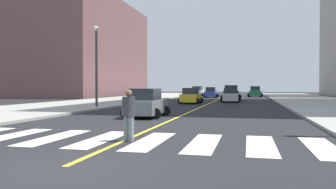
% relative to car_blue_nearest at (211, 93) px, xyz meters
% --- Properties ---
extents(ground_plane, '(220.00, 220.00, 0.00)m').
position_rel_car_blue_nearest_xyz_m(ground_plane, '(1.88, -49.35, -0.81)').
color(ground_plane, black).
extents(sidewalk_kerb_west, '(10.00, 120.00, 0.15)m').
position_rel_car_blue_nearest_xyz_m(sidewalk_kerb_west, '(-10.32, -29.35, -0.73)').
color(sidewalk_kerb_west, '#9E9B93').
rests_on(sidewalk_kerb_west, ground).
extents(crosswalk_paint, '(13.50, 4.00, 0.01)m').
position_rel_car_blue_nearest_xyz_m(crosswalk_paint, '(1.88, -45.35, -0.80)').
color(crosswalk_paint, silver).
rests_on(crosswalk_paint, ground).
extents(lane_divider_paint, '(0.16, 80.00, 0.01)m').
position_rel_car_blue_nearest_xyz_m(lane_divider_paint, '(1.88, -9.35, -0.80)').
color(lane_divider_paint, yellow).
rests_on(lane_divider_paint, ground).
extents(low_rise_brick_west, '(16.00, 32.00, 18.00)m').
position_rel_car_blue_nearest_xyz_m(low_rise_brick_west, '(-25.16, 4.55, 8.20)').
color(low_rise_brick_west, brown).
rests_on(low_rise_brick_west, ground).
extents(car_blue_nearest, '(2.44, 3.88, 1.72)m').
position_rel_car_blue_nearest_xyz_m(car_blue_nearest, '(0.00, 0.00, 0.00)').
color(car_blue_nearest, '#2D479E').
rests_on(car_blue_nearest, ground).
extents(car_yellow_second, '(2.41, 3.82, 1.69)m').
position_rel_car_blue_nearest_xyz_m(car_yellow_second, '(-0.02, -20.18, -0.02)').
color(car_yellow_second, gold).
rests_on(car_yellow_second, ground).
extents(car_green_third, '(2.71, 4.28, 1.89)m').
position_rel_car_blue_nearest_xyz_m(car_green_third, '(7.16, 5.24, 0.08)').
color(car_green_third, '#236B42').
rests_on(car_green_third, ground).
extents(car_white_fourth, '(2.73, 4.27, 1.88)m').
position_rel_car_blue_nearest_xyz_m(car_white_fourth, '(-3.38, 7.81, 0.07)').
color(car_white_fourth, silver).
rests_on(car_white_fourth, ground).
extents(car_silver_fifth, '(2.49, 3.88, 1.70)m').
position_rel_car_blue_nearest_xyz_m(car_silver_fifth, '(3.94, -15.94, -0.01)').
color(car_silver_fifth, '#B7B7BC').
rests_on(car_silver_fifth, ground).
extents(car_gray_sixth, '(2.43, 3.87, 1.72)m').
position_rel_car_blue_nearest_xyz_m(car_gray_sixth, '(0.02, -36.77, -0.00)').
color(car_gray_sixth, slate).
rests_on(car_gray_sixth, ground).
extents(car_black_seventh, '(2.83, 4.52, 2.02)m').
position_rel_car_blue_nearest_xyz_m(car_black_seventh, '(3.65, -7.72, 0.14)').
color(car_black_seventh, black).
rests_on(car_black_seventh, ground).
extents(pedestrian_crossing, '(0.43, 0.43, 1.74)m').
position_rel_car_blue_nearest_xyz_m(pedestrian_crossing, '(2.09, -45.60, 0.15)').
color(pedestrian_crossing, slate).
rests_on(pedestrian_crossing, ground).
extents(street_lamp, '(0.44, 0.44, 6.78)m').
position_rel_car_blue_nearest_xyz_m(street_lamp, '(-6.50, -29.76, 3.39)').
color(street_lamp, '#38383D').
rests_on(street_lamp, sidewalk_kerb_west).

